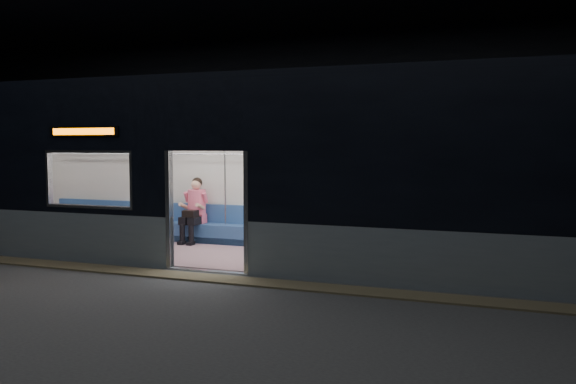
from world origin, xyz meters
The scene contains 7 objects.
station_floor centered at (0.00, 0.00, -0.01)m, with size 24.00×14.00×0.01m, color #47494C.
station_envelope centered at (0.00, 0.00, 3.66)m, with size 24.00×14.00×5.00m.
tactile_strip centered at (0.00, 0.55, 0.01)m, with size 22.80×0.50×0.03m, color #8C7F59.
metro_car centered at (0.00, 2.54, 1.85)m, with size 18.00×3.04×3.35m.
passenger centered at (-1.64, 3.55, 0.81)m, with size 0.45×0.73×1.40m.
handbag centered at (-1.62, 3.31, 0.69)m, with size 0.29×0.25×0.14m, color black.
transit_map centered at (2.64, 3.85, 1.51)m, with size 1.10×0.03×0.72m, color white.
Camera 1 is at (4.88, -8.01, 2.16)m, focal length 38.00 mm.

